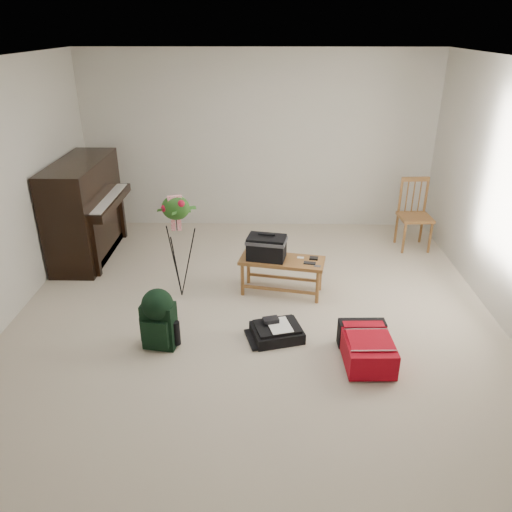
{
  "coord_description": "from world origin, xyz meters",
  "views": [
    {
      "loc": [
        0.11,
        -4.36,
        2.79
      ],
      "look_at": [
        0.01,
        0.35,
        0.58
      ],
      "focal_mm": 35.0,
      "sensor_mm": 36.0,
      "label": 1
    }
  ],
  "objects_px": {
    "black_duffel": "(277,331)",
    "red_suitcase": "(366,345)",
    "green_backpack": "(158,316)",
    "flower_stand": "(179,247)",
    "piano": "(86,212)",
    "dining_chair": "(415,215)",
    "bench": "(271,252)"
  },
  "relations": [
    {
      "from": "red_suitcase",
      "to": "dining_chair",
      "type": "bearing_deg",
      "value": 65.15
    },
    {
      "from": "red_suitcase",
      "to": "green_backpack",
      "type": "xyz_separation_m",
      "value": [
        -1.9,
        0.15,
        0.19
      ]
    },
    {
      "from": "piano",
      "to": "flower_stand",
      "type": "xyz_separation_m",
      "value": [
        1.36,
        -1.07,
        -0.01
      ]
    },
    {
      "from": "bench",
      "to": "green_backpack",
      "type": "height_order",
      "value": "bench"
    },
    {
      "from": "red_suitcase",
      "to": "flower_stand",
      "type": "height_order",
      "value": "flower_stand"
    },
    {
      "from": "flower_stand",
      "to": "dining_chair",
      "type": "bearing_deg",
      "value": 7.49
    },
    {
      "from": "red_suitcase",
      "to": "black_duffel",
      "type": "distance_m",
      "value": 0.86
    },
    {
      "from": "red_suitcase",
      "to": "green_backpack",
      "type": "distance_m",
      "value": 1.92
    },
    {
      "from": "dining_chair",
      "to": "red_suitcase",
      "type": "distance_m",
      "value": 2.77
    },
    {
      "from": "dining_chair",
      "to": "bench",
      "type": "bearing_deg",
      "value": -148.51
    },
    {
      "from": "bench",
      "to": "black_duffel",
      "type": "distance_m",
      "value": 0.99
    },
    {
      "from": "green_backpack",
      "to": "flower_stand",
      "type": "xyz_separation_m",
      "value": [
        0.05,
        0.98,
        0.26
      ]
    },
    {
      "from": "flower_stand",
      "to": "red_suitcase",
      "type": "bearing_deg",
      "value": -49.39
    },
    {
      "from": "black_duffel",
      "to": "red_suitcase",
      "type": "bearing_deg",
      "value": -36.69
    },
    {
      "from": "black_duffel",
      "to": "flower_stand",
      "type": "bearing_deg",
      "value": 126.73
    },
    {
      "from": "piano",
      "to": "red_suitcase",
      "type": "bearing_deg",
      "value": -34.29
    },
    {
      "from": "flower_stand",
      "to": "piano",
      "type": "bearing_deg",
      "value": 123.66
    },
    {
      "from": "piano",
      "to": "dining_chair",
      "type": "relative_size",
      "value": 1.6
    },
    {
      "from": "red_suitcase",
      "to": "black_duffel",
      "type": "relative_size",
      "value": 1.16
    },
    {
      "from": "bench",
      "to": "black_duffel",
      "type": "height_order",
      "value": "bench"
    },
    {
      "from": "bench",
      "to": "flower_stand",
      "type": "relative_size",
      "value": 0.81
    },
    {
      "from": "dining_chair",
      "to": "green_backpack",
      "type": "relative_size",
      "value": 1.56
    },
    {
      "from": "bench",
      "to": "green_backpack",
      "type": "distance_m",
      "value": 1.5
    },
    {
      "from": "piano",
      "to": "red_suitcase",
      "type": "relative_size",
      "value": 2.36
    },
    {
      "from": "red_suitcase",
      "to": "black_duffel",
      "type": "xyz_separation_m",
      "value": [
        -0.8,
        0.31,
        -0.07
      ]
    },
    {
      "from": "green_backpack",
      "to": "dining_chair",
      "type": "bearing_deg",
      "value": 48.17
    },
    {
      "from": "red_suitcase",
      "to": "black_duffel",
      "type": "bearing_deg",
      "value": 157.0
    },
    {
      "from": "black_duffel",
      "to": "flower_stand",
      "type": "height_order",
      "value": "flower_stand"
    },
    {
      "from": "bench",
      "to": "dining_chair",
      "type": "xyz_separation_m",
      "value": [
        1.93,
        1.33,
        -0.05
      ]
    },
    {
      "from": "bench",
      "to": "flower_stand",
      "type": "xyz_separation_m",
      "value": [
        -1.0,
        -0.08,
        0.09
      ]
    },
    {
      "from": "piano",
      "to": "red_suitcase",
      "type": "distance_m",
      "value": 3.92
    },
    {
      "from": "dining_chair",
      "to": "red_suitcase",
      "type": "xyz_separation_m",
      "value": [
        -1.07,
        -2.53,
        -0.32
      ]
    }
  ]
}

